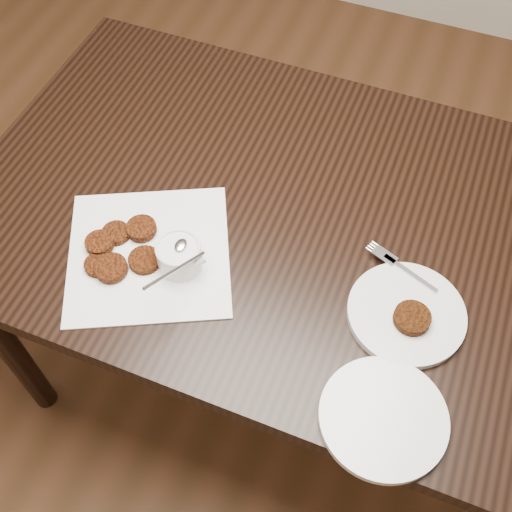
# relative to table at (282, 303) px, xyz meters

# --- Properties ---
(floor) EXTENTS (4.00, 4.00, 0.00)m
(floor) POSITION_rel_table_xyz_m (-0.04, -0.17, -0.38)
(floor) COLOR brown
(floor) RESTS_ON ground
(table) EXTENTS (1.35, 0.87, 0.75)m
(table) POSITION_rel_table_xyz_m (0.00, 0.00, 0.00)
(table) COLOR black
(table) RESTS_ON floor
(napkin) EXTENTS (0.42, 0.42, 0.00)m
(napkin) POSITION_rel_table_xyz_m (-0.22, -0.20, 0.38)
(napkin) COLOR white
(napkin) RESTS_ON table
(sauce_ramekin) EXTENTS (0.13, 0.13, 0.12)m
(sauce_ramekin) POSITION_rel_table_xyz_m (-0.15, -0.20, 0.44)
(sauce_ramekin) COLOR silver
(sauce_ramekin) RESTS_ON napkin
(patty_cluster) EXTENTS (0.27, 0.27, 0.02)m
(patty_cluster) POSITION_rel_table_xyz_m (-0.28, -0.22, 0.39)
(patty_cluster) COLOR #692A0D
(patty_cluster) RESTS_ON napkin
(plate_with_patty) EXTENTS (0.28, 0.28, 0.03)m
(plate_with_patty) POSITION_rel_table_xyz_m (0.28, -0.15, 0.39)
(plate_with_patty) COLOR silver
(plate_with_patty) RESTS_ON table
(plate_empty) EXTENTS (0.23, 0.23, 0.02)m
(plate_empty) POSITION_rel_table_xyz_m (0.30, -0.35, 0.38)
(plate_empty) COLOR white
(plate_empty) RESTS_ON table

